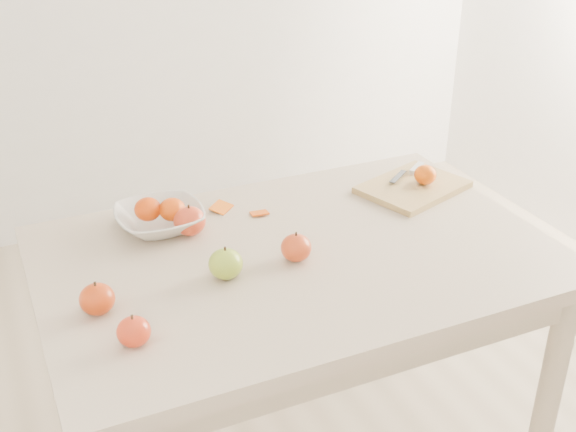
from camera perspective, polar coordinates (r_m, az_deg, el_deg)
name	(u,v)px	position (r m, az deg, el deg)	size (l,w,h in m)	color
table	(296,286)	(1.77, 0.67, -5.56)	(1.20, 0.80, 0.75)	#C4AE94
cutting_board	(413,187)	(2.04, 9.85, 2.27)	(0.28, 0.21, 0.02)	tan
board_tangerine	(425,175)	(2.03, 10.79, 3.22)	(0.06, 0.06, 0.05)	#D46807
fruit_bowl	(160,219)	(1.83, -10.11, -0.23)	(0.22, 0.22, 0.05)	silver
bowl_tangerine_near	(148,209)	(1.82, -11.02, 0.54)	(0.07, 0.07, 0.06)	#D83B07
bowl_tangerine_far	(172,209)	(1.81, -9.14, 0.52)	(0.07, 0.07, 0.06)	#E23C07
orange_peel_a	(221,209)	(1.91, -5.29, 0.57)	(0.06, 0.04, 0.00)	#DF5F0F
orange_peel_b	(260,214)	(1.88, -2.27, 0.18)	(0.04, 0.04, 0.00)	#E95710
paring_knife	(414,170)	(2.11, 9.90, 3.62)	(0.16, 0.09, 0.01)	silver
apple_green	(226,264)	(1.60, -4.95, -3.78)	(0.08, 0.08, 0.07)	olive
apple_red_b	(97,299)	(1.53, -14.85, -6.36)	(0.07, 0.07, 0.07)	#900404
apple_red_d	(134,331)	(1.43, -12.09, -8.91)	(0.07, 0.07, 0.06)	#A5070D
apple_red_e	(296,248)	(1.66, 0.64, -2.52)	(0.07, 0.07, 0.06)	#A31003
apple_red_a	(190,221)	(1.79, -7.78, -0.39)	(0.08, 0.08, 0.07)	#A80A18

